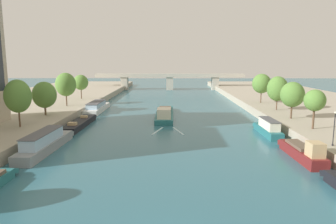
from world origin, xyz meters
name	(u,v)px	position (x,y,z in m)	size (l,w,h in m)	color
quay_left	(14,108)	(-37.12, 55.00, 0.87)	(36.00, 170.00, 1.75)	#A89E89
quay_right	(325,109)	(37.12, 55.00, 0.87)	(36.00, 170.00, 1.75)	#A89E89
barge_midriver	(165,114)	(-0.83, 48.32, 0.84)	(3.74, 20.84, 2.86)	#23666B
wake_behind_barge	(168,131)	(0.01, 35.03, 0.01)	(5.60, 5.88, 0.03)	#A0CCD6
moored_boat_left_second	(45,143)	(-16.60, 22.58, 1.18)	(2.99, 15.13, 2.82)	gray
moored_boat_left_downstream	(80,123)	(-16.66, 38.96, 0.57)	(2.80, 15.16, 2.18)	black
moored_boat_left_end	(97,107)	(-17.48, 56.24, 1.02)	(3.21, 15.88, 2.44)	silver
moored_boat_right_near	(303,152)	(17.11, 19.42, 0.94)	(2.35, 10.83, 3.01)	maroon
moored_boat_right_upstream	(268,128)	(16.78, 32.52, 1.12)	(2.27, 10.49, 2.68)	#23666B
tree_left_second	(18,96)	(-23.60, 30.07, 6.69)	(4.11, 4.11, 7.59)	brown
tree_left_third	(44,95)	(-23.87, 41.01, 5.70)	(4.57, 4.57, 6.50)	brown
tree_left_end_of_row	(66,84)	(-23.96, 53.64, 6.74)	(4.72, 4.72, 7.72)	brown
tree_left_far	(81,82)	(-24.29, 66.97, 6.29)	(4.01, 4.01, 6.64)	brown
tree_right_midway	(315,101)	(22.63, 29.13, 6.19)	(3.23, 3.23, 6.14)	brown
tree_right_distant	(292,95)	(22.58, 37.89, 6.15)	(4.27, 4.27, 6.71)	brown
tree_right_far	(277,89)	(23.25, 47.91, 6.30)	(4.38, 4.38, 7.21)	brown
tree_right_by_lamp	(262,84)	(23.11, 59.28, 6.58)	(4.58, 4.58, 7.26)	brown
lamppost_right_bank	(334,127)	(20.76, 19.42, 4.13)	(0.28, 0.28, 4.32)	black
bridge_far	(170,79)	(0.00, 112.87, 4.38)	(62.23, 4.40, 6.84)	#ADA899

